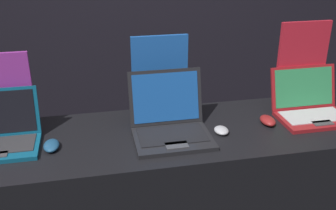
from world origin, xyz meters
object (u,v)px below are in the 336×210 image
Objects in this scene: mouse_front at (51,145)px; promo_stand_front at (0,96)px; laptop_back at (310,106)px; laptop_middle at (170,122)px; mouse_back at (268,121)px; mouse_middle at (221,130)px; promo_stand_middle at (159,77)px; promo_stand_back at (301,67)px.

promo_stand_front is at bearing 136.24° from mouse_front.
mouse_front is at bearing -176.75° from laptop_back.
laptop_middle is 3.19× the size of mouse_back.
mouse_middle is 0.24× the size of laptop_back.
promo_stand_middle is at bearing 27.30° from mouse_front.
mouse_middle is (0.82, -0.01, -0.00)m from mouse_front.
promo_stand_middle is 0.79m from promo_stand_back.
promo_stand_back reaches higher than promo_stand_middle.
mouse_back reaches higher than mouse_front.
laptop_middle reaches higher than mouse_middle.
promo_stand_middle is at bearing 175.12° from promo_stand_back.
promo_stand_front is at bearing 167.26° from mouse_middle.
mouse_middle is 0.27m from mouse_back.
mouse_back is (1.32, -0.19, -0.17)m from promo_stand_front.
mouse_back is (0.52, -0.26, -0.19)m from promo_stand_middle.
laptop_middle is (0.56, 0.03, 0.05)m from mouse_front.
promo_stand_front is at bearing -175.22° from promo_stand_middle.
laptop_middle reaches higher than mouse_back.
laptop_middle is at bearing -176.49° from laptop_back.
mouse_middle is (1.05, -0.24, -0.18)m from promo_stand_front.
laptop_back reaches higher than mouse_middle.
mouse_front is at bearing -43.76° from promo_stand_front.
promo_stand_front is 1.08× the size of laptop_back.
mouse_front is 1.02× the size of mouse_back.
mouse_front is 0.24× the size of promo_stand_back.
promo_stand_middle is at bearing 164.74° from laptop_back.
mouse_middle is 0.21× the size of promo_stand_middle.
mouse_back is at bearing 9.96° from mouse_middle.
promo_stand_middle reaches higher than mouse_back.
promo_stand_back is (1.58, -0.00, 0.04)m from promo_stand_front.
mouse_front is at bearing -177.11° from laptop_middle.
promo_stand_middle is 0.82m from laptop_back.
promo_stand_middle is (0.56, 0.29, 0.19)m from mouse_front.
mouse_front is at bearing -152.70° from promo_stand_middle.
promo_stand_front reaches higher than mouse_back.
promo_stand_front is 1.58m from promo_stand_back.
mouse_back is (-0.26, -0.04, -0.04)m from laptop_back.
promo_stand_front is 0.80m from promo_stand_middle.
promo_stand_back is (0.26, 0.19, 0.21)m from mouse_back.
laptop_back is 3.24× the size of mouse_back.
laptop_middle is at bearing -13.79° from promo_stand_front.
laptop_back is (0.53, 0.09, 0.04)m from mouse_middle.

